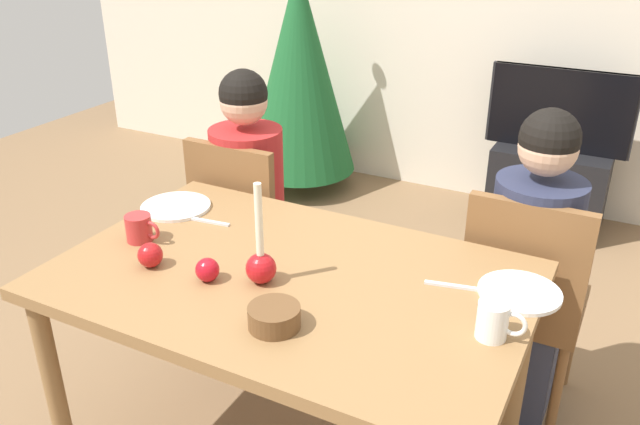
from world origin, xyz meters
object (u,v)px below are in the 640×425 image
chair_right (524,294)px  person_right_child (528,276)px  bowl_walnuts (274,317)px  mug_right (494,321)px  chair_left (246,226)px  apple_near_candle (207,270)px  plate_left (176,207)px  dining_table (290,298)px  tv (560,110)px  plate_right (520,292)px  apple_by_left_plate (150,255)px  tv_stand (548,187)px  candle_centerpiece (261,262)px  christmas_tree (299,71)px  mug_left (140,228)px  person_left_child (249,211)px

chair_right → person_right_child: person_right_child is taller
bowl_walnuts → mug_right: bearing=22.6°
chair_left → chair_right: 1.16m
mug_right → apple_near_candle: mug_right is taller
plate_left → dining_table: bearing=-19.9°
tv → mug_right: 2.34m
person_right_child → plate_left: person_right_child is taller
plate_right → apple_by_left_plate: (-1.03, -0.36, 0.03)m
dining_table → tv_stand: 2.38m
chair_right → plate_right: chair_right is taller
plate_right → apple_by_left_plate: size_ratio=3.05×
apple_near_candle → dining_table: bearing=35.3°
candle_centerpiece → chair_right: bearing=46.6°
person_right_child → dining_table: bearing=-132.8°
dining_table → bowl_walnuts: bearing=-68.2°
dining_table → plate_right: 0.67m
christmas_tree → plate_right: 2.63m
chair_right → tv: size_ratio=1.14×
chair_right → tv: bearing=95.9°
mug_left → bowl_walnuts: 0.67m
person_left_child → chair_left: bearing=-90.0°
plate_right → mug_right: size_ratio=1.85×
person_right_child → person_left_child: bearing=180.0°
dining_table → chair_left: (-0.57, 0.61, -0.15)m
apple_by_left_plate → dining_table: bearing=20.7°
chair_left → person_right_child: 1.16m
chair_left → bowl_walnuts: bearing=-52.0°
person_right_child → christmas_tree: (-1.75, 1.50, 0.22)m
plate_left → mug_left: size_ratio=1.96×
candle_centerpiece → dining_table: bearing=54.8°
chair_left → apple_near_candle: 0.88m
person_right_child → mug_left: bearing=-149.1°
person_left_child → mug_right: bearing=-29.6°
mug_left → apple_by_left_plate: 0.18m
dining_table → chair_right: bearing=45.8°
person_right_child → tv_stand: size_ratio=1.83×
christmas_tree → mug_right: 2.80m
chair_right → christmas_tree: (-1.75, 1.53, 0.28)m
tv → apple_by_left_plate: tv is taller
bowl_walnuts → plate_right: bearing=40.3°
christmas_tree → apple_near_candle: 2.47m
person_left_child → person_right_child: same height
christmas_tree → bowl_walnuts: bearing=-62.2°
dining_table → person_right_child: 0.88m
person_left_child → candle_centerpiece: size_ratio=3.77×
dining_table → christmas_tree: 2.43m
tv_stand → plate_left: 2.37m
person_left_child → mug_left: (0.03, -0.68, 0.23)m
tv_stand → plate_left: size_ratio=2.56×
chair_right → candle_centerpiece: bearing=-133.4°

